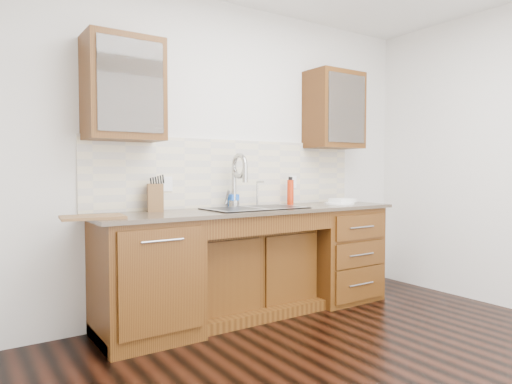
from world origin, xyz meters
TOP-DOWN VIEW (x-y plane):
  - wall_back at (0.00, 1.80)m, footprint 4.00×0.10m
  - base_cabinet_left at (-0.95, 1.44)m, footprint 0.70×0.62m
  - base_cabinet_center at (0.00, 1.53)m, footprint 1.20×0.44m
  - base_cabinet_right at (0.95, 1.44)m, footprint 0.70×0.62m
  - countertop at (0.00, 1.43)m, footprint 2.70×0.65m
  - backsplash at (0.00, 1.74)m, footprint 2.70×0.02m
  - sink at (0.00, 1.41)m, footprint 0.84×0.46m
  - faucet at (-0.07, 1.64)m, footprint 0.04×0.04m
  - filter_tap at (0.18, 1.65)m, footprint 0.02×0.02m
  - upper_cabinet_left at (-1.05, 1.58)m, footprint 0.55×0.34m
  - upper_cabinet_right at (1.05, 1.58)m, footprint 0.55×0.34m
  - outlet_left at (-0.65, 1.73)m, footprint 0.08×0.01m
  - outlet_right at (0.65, 1.73)m, footprint 0.08×0.01m
  - soap_bottle at (-0.06, 1.66)m, footprint 0.08×0.08m
  - water_bottle at (0.53, 1.61)m, footprint 0.08×0.08m
  - plate at (0.95, 1.39)m, footprint 0.36×0.36m
  - dish_towel at (1.02, 1.42)m, footprint 0.23×0.17m
  - knife_block at (-0.78, 1.65)m, footprint 0.18×0.22m
  - cutting_board at (-1.34, 1.36)m, footprint 0.43×0.33m
  - cup_left_a at (-1.15, 1.58)m, footprint 0.14×0.14m
  - cup_left_b at (-0.97, 1.58)m, footprint 0.14×0.14m
  - cup_right_a at (0.99, 1.58)m, footprint 0.15×0.15m
  - cup_right_b at (1.13, 1.58)m, footprint 0.13×0.13m

SIDE VIEW (x-z plane):
  - base_cabinet_center at x=0.00m, z-range 0.00..0.70m
  - base_cabinet_left at x=-0.95m, z-range 0.00..0.88m
  - base_cabinet_right at x=0.95m, z-range 0.00..0.88m
  - sink at x=0.00m, z-range 0.73..0.92m
  - countertop at x=0.00m, z-range 0.88..0.91m
  - plate at x=0.95m, z-range 0.91..0.93m
  - cutting_board at x=-1.34m, z-range 0.91..0.93m
  - dish_towel at x=1.02m, z-range 0.93..0.96m
  - soap_bottle at x=-0.06m, z-range 0.91..1.08m
  - knife_block at x=-0.78m, z-range 0.91..1.13m
  - water_bottle at x=0.53m, z-range 0.91..1.14m
  - filter_tap at x=0.18m, z-range 0.91..1.15m
  - faucet at x=-0.07m, z-range 0.91..1.31m
  - outlet_left at x=-0.65m, z-range 1.06..1.18m
  - outlet_right at x=0.65m, z-range 1.06..1.18m
  - backsplash at x=0.00m, z-range 0.91..1.50m
  - wall_back at x=0.00m, z-range 0.00..2.70m
  - cup_left_b at x=-0.97m, z-range 1.72..1.82m
  - cup_right_b at x=1.13m, z-range 1.72..1.82m
  - cup_left_a at x=-1.15m, z-range 1.72..1.82m
  - cup_right_a at x=0.99m, z-range 1.73..1.83m
  - upper_cabinet_left at x=-1.05m, z-range 1.45..2.20m
  - upper_cabinet_right at x=1.05m, z-range 1.45..2.20m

